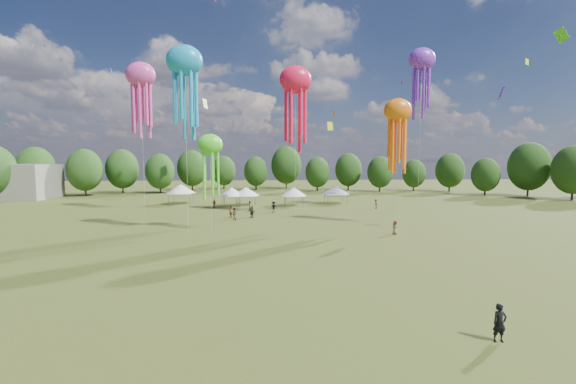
{
  "coord_description": "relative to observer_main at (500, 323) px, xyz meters",
  "views": [
    {
      "loc": [
        -3.56,
        -18.02,
        8.79
      ],
      "look_at": [
        -1.03,
        15.0,
        6.0
      ],
      "focal_mm": 23.11,
      "sensor_mm": 36.0,
      "label": 1
    }
  ],
  "objects": [
    {
      "name": "treeline",
      "position": [
        -11.9,
        63.99,
        5.61
      ],
      "size": [
        201.57,
        95.24,
        13.43
      ],
      "color": "#38281C",
      "rests_on": "ground"
    },
    {
      "name": "spectators_far",
      "position": [
        -8.05,
        43.64,
        -0.06
      ],
      "size": [
        30.71,
        27.36,
        1.88
      ],
      "color": "gray",
      "rests_on": "ground"
    },
    {
      "name": "ground",
      "position": [
        -8.03,
        1.47,
        -0.94
      ],
      "size": [
        300.0,
        300.0,
        0.0
      ],
      "primitive_type": "plane",
      "color": "#384416",
      "rests_on": "ground"
    },
    {
      "name": "spectator_near",
      "position": [
        -15.38,
        38.81,
        -0.07
      ],
      "size": [
        1.07,
        1.04,
        1.73
      ],
      "primitive_type": "imported",
      "rotation": [
        0.0,
        0.0,
        2.45
      ],
      "color": "gray",
      "rests_on": "ground"
    },
    {
      "name": "observer_main",
      "position": [
        0.0,
        0.0,
        0.0
      ],
      "size": [
        0.69,
        0.45,
        1.88
      ],
      "primitive_type": "imported",
      "rotation": [
        0.0,
        0.0,
        -0.0
      ],
      "color": "black",
      "rests_on": "ground"
    },
    {
      "name": "festival_tents",
      "position": [
        -12.61,
        57.61,
        1.92
      ],
      "size": [
        37.38,
        10.43,
        4.05
      ],
      "color": "#47474C",
      "rests_on": "ground"
    },
    {
      "name": "small_kites",
      "position": [
        -7.97,
        43.74,
        29.3
      ],
      "size": [
        80.12,
        62.32,
        45.29
      ],
      "color": "#1792C9",
      "rests_on": "ground"
    },
    {
      "name": "show_kites",
      "position": [
        -8.8,
        41.83,
        18.33
      ],
      "size": [
        53.41,
        23.32,
        28.54
      ],
      "color": "#1792C9",
      "rests_on": "ground"
    }
  ]
}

